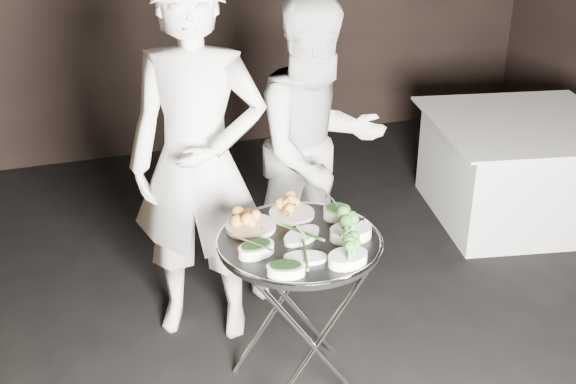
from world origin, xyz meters
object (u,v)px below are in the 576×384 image
object	(u,v)px
tray_stand	(299,310)
waiter_right	(317,150)
serving_tray	(299,242)
waiter_left	(198,164)
dining_table	(519,169)

from	to	relation	value
tray_stand	waiter_right	bearing A→B (deg)	64.43
serving_tray	waiter_right	world-z (taller)	waiter_right
waiter_left	waiter_right	bearing A→B (deg)	38.69
tray_stand	waiter_left	xyz separation A→B (m)	(-0.29, 0.64, 0.48)
tray_stand	dining_table	world-z (taller)	tray_stand
waiter_left	tray_stand	bearing A→B (deg)	-42.59
waiter_right	tray_stand	bearing A→B (deg)	-123.94
tray_stand	waiter_left	world-z (taller)	waiter_left
tray_stand	waiter_right	world-z (taller)	waiter_right
waiter_left	dining_table	bearing A→B (deg)	36.71
tray_stand	serving_tray	xyz separation A→B (m)	(0.00, -0.00, 0.35)
serving_tray	waiter_right	distance (m)	0.92
serving_tray	waiter_left	world-z (taller)	waiter_left
serving_tray	dining_table	world-z (taller)	serving_tray
tray_stand	waiter_right	distance (m)	1.00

